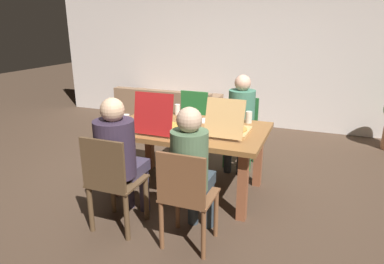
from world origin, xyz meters
The scene contains 18 objects.
ground_plane centered at (0.00, 0.00, 0.00)m, with size 20.00×20.00×0.00m, color #493628.
back_wall centered at (0.00, 2.89, 1.45)m, with size 7.77×0.12×2.91m, color silver.
dining_table centered at (0.00, 0.00, 0.65)m, with size 1.68×1.05×0.75m.
chair_0 centered at (0.37, -1.00, 0.50)m, with size 0.43×0.39×0.89m.
person_0 centered at (0.37, -0.86, 0.71)m, with size 0.31×0.49×1.22m.
chair_1 centered at (-0.34, -0.99, 0.49)m, with size 0.44×0.42×0.92m.
person_1 centered at (-0.34, -0.85, 0.73)m, with size 0.36×0.55×1.23m.
chair_2 centered at (0.37, 1.00, 0.48)m, with size 0.39×0.39×0.89m.
person_2 centered at (0.37, 0.87, 0.72)m, with size 0.34×0.51×1.22m.
chair_3 centered at (-0.34, 0.95, 0.51)m, with size 0.42×0.46×0.93m.
pizza_box_0 centered at (-0.22, -0.21, 0.81)m, with size 0.42×0.50×0.44m.
pizza_box_1 centered at (0.47, -0.04, 0.80)m, with size 0.38×0.51×0.39m.
plate_0 centered at (0.11, 0.29, 0.76)m, with size 0.22×0.22×0.01m.
plate_1 centered at (-0.53, 0.33, 0.76)m, with size 0.23×0.23×0.03m.
drinking_glass_0 centered at (-0.32, 0.44, 0.82)m, with size 0.07×0.07×0.13m, color silver.
drinking_glass_1 centered at (-0.71, -0.12, 0.80)m, with size 0.08×0.08×0.10m, color silver.
drinking_glass_2 centered at (0.57, 0.41, 0.82)m, with size 0.07×0.07×0.13m, color silver.
couch centered at (-1.30, 2.27, 0.26)m, with size 1.83×0.85×0.71m.
Camera 1 is at (1.31, -3.30, 1.84)m, focal length 31.92 mm.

